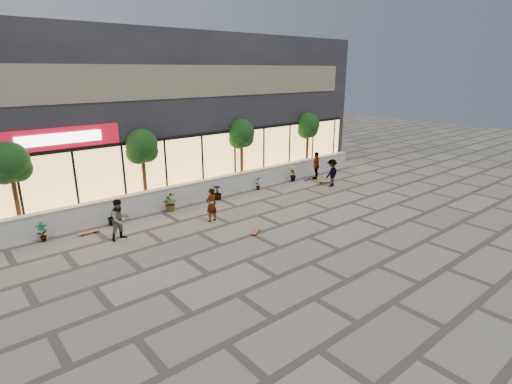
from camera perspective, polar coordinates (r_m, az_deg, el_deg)
ground at (r=16.63m, az=7.54°, el=-6.37°), size 80.00×80.00×0.00m
planter_wall at (r=21.50m, az=-6.16°, el=0.64°), size 22.00×0.42×1.04m
retail_building at (r=25.50m, az=-13.46°, el=11.40°), size 24.00×9.17×8.50m
shrub_a at (r=18.02m, az=-28.24°, el=-5.09°), size 0.43×0.29×0.81m
shrub_b at (r=18.66m, az=-19.89°, el=-3.29°), size 0.57×0.57×0.81m
shrub_c at (r=19.69m, az=-12.28°, el=-1.58°), size 0.68×0.77×0.81m
shrub_d at (r=21.04m, az=-5.54°, el=-0.04°), size 0.64×0.64×0.81m
shrub_e at (r=22.66m, az=0.31°, el=1.29°), size 0.46×0.35×0.81m
shrub_f at (r=24.49m, az=5.33°, el=2.43°), size 0.55×0.57×0.81m
tree_west at (r=18.44m, az=-31.70°, el=3.29°), size 1.60×1.50×3.92m
tree_midwest at (r=19.90m, az=-15.98°, el=6.04°), size 1.60×1.50×3.92m
tree_mideast at (r=22.93m, az=-2.10°, el=8.08°), size 1.60×1.50×3.92m
tree_east at (r=26.61m, az=7.43°, el=9.21°), size 1.60×1.50×3.92m
skater_center at (r=17.97m, az=-6.39°, el=-1.85°), size 0.60×0.42×1.55m
skater_left at (r=16.87m, az=-18.87°, el=-3.75°), size 0.92×0.77×1.69m
skater_right_near at (r=25.11m, az=8.60°, el=3.76°), size 1.08×0.90×1.73m
skater_right_far at (r=23.71m, az=10.76°, el=2.71°), size 1.12×0.76×1.61m
skateboard_center at (r=16.85m, az=-0.00°, el=-5.59°), size 0.80×0.58×0.10m
skateboard_left at (r=18.13m, az=-22.83°, el=-5.32°), size 0.84×0.23×0.10m
skateboard_right_near at (r=24.48m, az=9.84°, el=1.46°), size 0.83×0.62×0.10m
skateboard_right_far at (r=25.11m, az=7.33°, el=1.95°), size 0.75×0.47×0.09m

